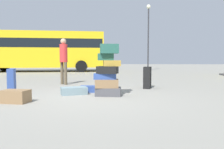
# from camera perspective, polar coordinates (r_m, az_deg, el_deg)

# --- Properties ---
(ground_plane) EXTENTS (80.00, 80.00, 0.00)m
(ground_plane) POSITION_cam_1_polar(r_m,az_deg,el_deg) (5.85, -5.68, -5.72)
(ground_plane) COLOR gray
(suitcase_tower) EXTENTS (0.76, 0.54, 1.39)m
(suitcase_tower) POSITION_cam_1_polar(r_m,az_deg,el_deg) (5.90, -1.17, 0.07)
(suitcase_tower) COLOR #4C4C51
(suitcase_tower) RESTS_ON ground
(suitcase_black_left_side) EXTENTS (0.32, 0.48, 0.73)m
(suitcase_black_left_side) POSITION_cam_1_polar(r_m,az_deg,el_deg) (7.52, 9.18, -0.79)
(suitcase_black_left_side) COLOR black
(suitcase_black_left_side) RESTS_ON ground
(suitcase_navy_foreground_far) EXTENTS (0.77, 0.38, 0.19)m
(suitcase_navy_foreground_far) POSITION_cam_1_polar(r_m,az_deg,el_deg) (6.62, -5.04, -3.77)
(suitcase_navy_foreground_far) COLOR #334F99
(suitcase_navy_foreground_far) RESTS_ON ground
(suitcase_slate_right_side) EXTENTS (0.81, 0.65, 0.20)m
(suitcase_slate_right_side) POSITION_cam_1_polar(r_m,az_deg,el_deg) (6.25, -9.87, -4.20)
(suitcase_slate_right_side) COLOR gray
(suitcase_slate_right_side) RESTS_ON ground
(suitcase_brown_white_trunk) EXTENTS (0.63, 0.45, 0.29)m
(suitcase_brown_white_trunk) POSITION_cam_1_polar(r_m,az_deg,el_deg) (5.46, -23.83, -5.21)
(suitcase_brown_white_trunk) COLOR olive
(suitcase_brown_white_trunk) RESTS_ON ground
(suitcase_navy_behind_tower) EXTENTS (0.31, 0.47, 0.72)m
(suitcase_navy_behind_tower) POSITION_cam_1_polar(r_m,az_deg,el_deg) (6.78, -24.67, -1.67)
(suitcase_navy_behind_tower) COLOR #334F99
(suitcase_navy_behind_tower) RESTS_ON ground
(person_bearded_onlooker) EXTENTS (0.30, 0.30, 1.79)m
(person_bearded_onlooker) POSITION_cam_1_polar(r_m,az_deg,el_deg) (8.74, -12.50, 4.44)
(person_bearded_onlooker) COLOR brown
(person_bearded_onlooker) RESTS_ON ground
(parked_bus) EXTENTS (10.31, 4.43, 3.15)m
(parked_bus) POSITION_cam_1_polar(r_m,az_deg,el_deg) (18.72, -18.08, 6.37)
(parked_bus) COLOR yellow
(parked_bus) RESTS_ON ground
(lamp_post) EXTENTS (0.36, 0.36, 5.74)m
(lamp_post) POSITION_cam_1_polar(r_m,az_deg,el_deg) (19.83, 9.45, 12.00)
(lamp_post) COLOR #333338
(lamp_post) RESTS_ON ground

